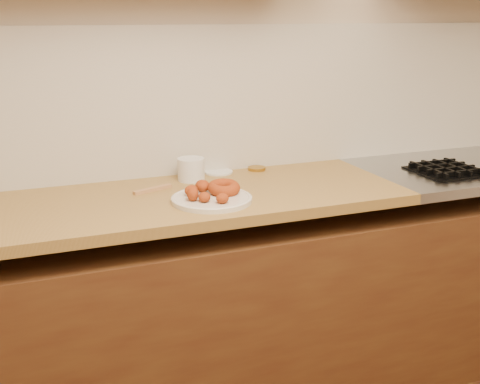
{
  "coord_description": "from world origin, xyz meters",
  "views": [
    {
      "loc": [
        -0.89,
        -0.36,
        1.54
      ],
      "look_at": [
        -0.15,
        1.56,
        0.93
      ],
      "focal_mm": 45.0,
      "sensor_mm": 36.0,
      "label": 1
    }
  ],
  "objects": [
    {
      "name": "wall_back",
      "position": [
        0.0,
        2.0,
        1.35
      ],
      "size": [
        4.0,
        0.02,
        2.7
      ],
      "primitive_type": "cube",
      "color": "#BDAB92",
      "rests_on": "ground"
    },
    {
      "name": "base_cabinet",
      "position": [
        0.0,
        1.69,
        0.39
      ],
      "size": [
        3.6,
        0.6,
        0.77
      ],
      "primitive_type": "cube",
      "color": "#503117",
      "rests_on": "floor"
    },
    {
      "name": "butcher_block",
      "position": [
        -0.65,
        1.69,
        0.88
      ],
      "size": [
        2.3,
        0.62,
        0.04
      ],
      "primitive_type": "cube",
      "color": "olive",
      "rests_on": "base_cabinet"
    },
    {
      "name": "backsplash",
      "position": [
        0.0,
        1.99,
        1.2
      ],
      "size": [
        3.6,
        0.02,
        0.6
      ],
      "primitive_type": "cube",
      "color": "#B8B3A4",
      "rests_on": "wall_back"
    },
    {
      "name": "donut_plate",
      "position": [
        -0.25,
        1.58,
        0.91
      ],
      "size": [
        0.29,
        0.29,
        0.02
      ],
      "primitive_type": "cylinder",
      "color": "beige",
      "rests_on": "butcher_block"
    },
    {
      "name": "ring_donut",
      "position": [
        -0.19,
        1.61,
        0.94
      ],
      "size": [
        0.12,
        0.13,
        0.05
      ],
      "primitive_type": "torus",
      "rotation": [
        0.1,
        0.0,
        0.04
      ],
      "color": "#9A3F18",
      "rests_on": "donut_plate"
    },
    {
      "name": "fried_dough_chunks",
      "position": [
        -0.28,
        1.59,
        0.94
      ],
      "size": [
        0.13,
        0.22,
        0.05
      ],
      "color": "#9A3F18",
      "rests_on": "donut_plate"
    },
    {
      "name": "plastic_tub",
      "position": [
        -0.24,
        1.88,
        0.94
      ],
      "size": [
        0.14,
        0.14,
        0.09
      ],
      "primitive_type": "cylinder",
      "rotation": [
        0.0,
        0.0,
        -0.3
      ],
      "color": "silver",
      "rests_on": "butcher_block"
    },
    {
      "name": "tub_lid",
      "position": [
        -0.1,
        1.95,
        0.9
      ],
      "size": [
        0.15,
        0.15,
        0.01
      ],
      "primitive_type": "cylinder",
      "rotation": [
        0.0,
        0.0,
        0.35
      ],
      "color": "silver",
      "rests_on": "butcher_block"
    },
    {
      "name": "brass_jar_lid",
      "position": [
        0.07,
        1.93,
        0.91
      ],
      "size": [
        0.08,
        0.08,
        0.01
      ],
      "primitive_type": "cylinder",
      "rotation": [
        0.0,
        0.0,
        -0.06
      ],
      "color": "#AB822D",
      "rests_on": "butcher_block"
    },
    {
      "name": "wooden_utensil",
      "position": [
        -0.42,
        1.78,
        0.91
      ],
      "size": [
        0.16,
        0.08,
        0.01
      ],
      "primitive_type": "cube",
      "rotation": [
        0.0,
        0.0,
        0.36
      ],
      "color": "#A9774B",
      "rests_on": "butcher_block"
    }
  ]
}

